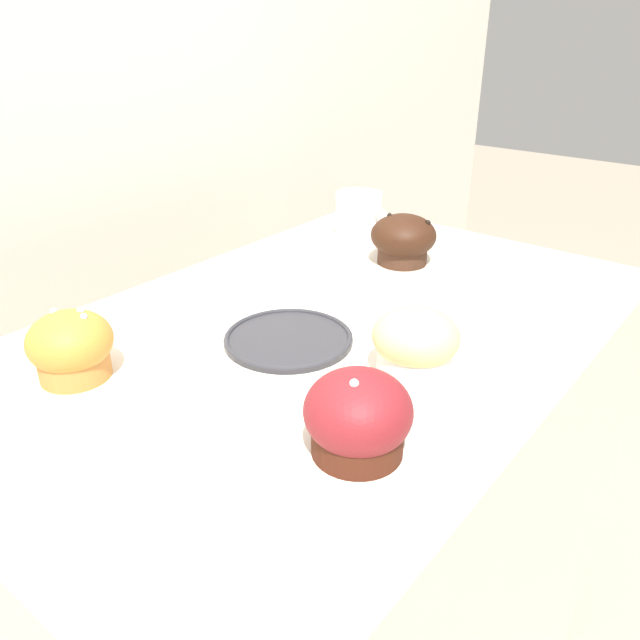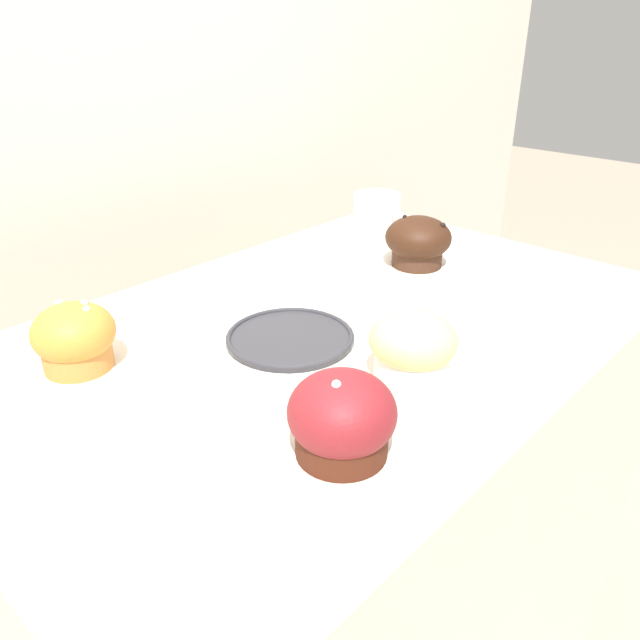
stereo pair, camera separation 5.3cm
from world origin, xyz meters
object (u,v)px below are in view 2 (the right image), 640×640
object	(u,v)px
muffin_front_center	(418,242)
serving_plate	(290,337)
coffee_cup	(377,216)
muffin_front_left	(413,347)
muffin_back_left	(75,338)
muffin_back_right	(342,419)

from	to	relation	value
muffin_front_center	serving_plate	distance (m)	0.35
coffee_cup	muffin_front_left	bearing A→B (deg)	-137.05
muffin_back_left	serving_plate	distance (m)	0.27
muffin_front_center	muffin_front_left	bearing A→B (deg)	-146.06
muffin_back_right	muffin_front_left	xyz separation A→B (m)	(0.16, 0.03, 0.00)
muffin_back_right	muffin_back_left	bearing A→B (deg)	105.11
muffin_front_center	muffin_back_right	world-z (taller)	muffin_back_right
muffin_back_left	serving_plate	size ratio (longest dim) A/B	0.58
muffin_back_left	muffin_back_right	size ratio (longest dim) A/B	0.93
muffin_front_left	coffee_cup	distance (m)	0.50
muffin_back_right	coffee_cup	bearing A→B (deg)	35.21
muffin_back_left	muffin_front_left	world-z (taller)	muffin_back_left
muffin_back_right	muffin_front_center	bearing A→B (deg)	27.03
muffin_back_left	coffee_cup	distance (m)	0.62
serving_plate	muffin_front_center	bearing A→B (deg)	6.10
muffin_front_center	muffin_back_left	distance (m)	0.57
muffin_front_left	serving_plate	distance (m)	0.18
muffin_front_center	muffin_back_right	distance (m)	0.53
muffin_front_left	muffin_front_center	bearing A→B (deg)	33.94
muffin_back_left	serving_plate	bearing A→B (deg)	-32.27
coffee_cup	muffin_back_right	bearing A→B (deg)	-144.79
muffin_back_left	muffin_front_left	distance (m)	0.40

